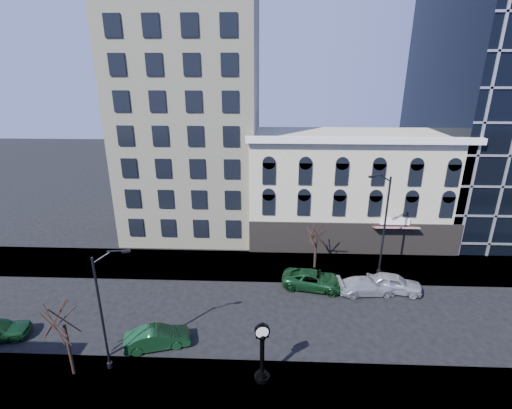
{
  "coord_description": "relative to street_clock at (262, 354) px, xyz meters",
  "views": [
    {
      "loc": [
        3.17,
        -24.83,
        18.4
      ],
      "look_at": [
        2.0,
        4.0,
        8.0
      ],
      "focal_mm": 26.0,
      "sensor_mm": 36.0,
      "label": 1
    }
  ],
  "objects": [
    {
      "name": "street_lamp_near",
      "position": [
        -9.38,
        0.76,
        4.51
      ],
      "size": [
        2.14,
        0.92,
        8.53
      ],
      "rotation": [
        0.0,
        0.0,
        0.32
      ],
      "color": "black",
      "rests_on": "sidewalk_near"
    },
    {
      "name": "car_far_b",
      "position": [
        8.86,
        10.16,
        -1.33
      ],
      "size": [
        5.18,
        2.58,
        1.44
      ],
      "primitive_type": "imported",
      "rotation": [
        0.0,
        0.0,
        1.69
      ],
      "color": "#A5A8AD",
      "rests_on": "ground"
    },
    {
      "name": "street_lamp_far",
      "position": [
        10.12,
        12.97,
        5.78
      ],
      "size": [
        2.54,
        1.15,
        10.22
      ],
      "rotation": [
        0.0,
        0.0,
        3.49
      ],
      "color": "black",
      "rests_on": "sidewalk_far"
    },
    {
      "name": "sidewalk_near",
      "position": [
        -2.8,
        -1.44,
        -1.99
      ],
      "size": [
        160.0,
        6.0,
        0.12
      ],
      "primitive_type": "cube",
      "color": "#9B978D",
      "rests_on": "ground"
    },
    {
      "name": "cream_tower",
      "position": [
        -8.92,
        25.44,
        17.27
      ],
      "size": [
        15.9,
        15.4,
        42.5
      ],
      "color": "beige",
      "rests_on": "ground"
    },
    {
      "name": "car_far_c",
      "position": [
        11.35,
        10.55,
        -1.23
      ],
      "size": [
        5.11,
        2.92,
        1.64
      ],
      "primitive_type": "imported",
      "rotation": [
        0.0,
        0.0,
        1.35
      ],
      "color": "#A5A8AD",
      "rests_on": "ground"
    },
    {
      "name": "car_near_b",
      "position": [
        -7.44,
        2.77,
        -1.31
      ],
      "size": [
        4.75,
        2.76,
        1.48
      ],
      "primitive_type": "imported",
      "rotation": [
        0.0,
        0.0,
        1.85
      ],
      "color": "#143F1E",
      "rests_on": "ground"
    },
    {
      "name": "bare_tree_near",
      "position": [
        -12.08,
        -0.04,
        2.6
      ],
      "size": [
        3.49,
        3.49,
        6.0
      ],
      "color": "black",
      "rests_on": "sidewalk_near"
    },
    {
      "name": "street_clock",
      "position": [
        0.0,
        0.0,
        0.0
      ],
      "size": [
        0.97,
        0.97,
        4.27
      ],
      "rotation": [
        0.0,
        0.0,
        0.21
      ],
      "color": "black",
      "rests_on": "sidewalk_near"
    },
    {
      "name": "victorian_row",
      "position": [
        9.2,
        22.45,
        3.95
      ],
      "size": [
        22.6,
        11.19,
        12.5
      ],
      "color": "#BFBA9D",
      "rests_on": "ground"
    },
    {
      "name": "ground",
      "position": [
        -2.8,
        6.56,
        -2.05
      ],
      "size": [
        160.0,
        160.0,
        0.0
      ],
      "primitive_type": "plane",
      "color": "black",
      "rests_on": "ground"
    },
    {
      "name": "car_far_a",
      "position": [
        4.38,
        10.86,
        -1.27
      ],
      "size": [
        6.02,
        3.6,
        1.57
      ],
      "primitive_type": "imported",
      "rotation": [
        0.0,
        0.0,
        1.39
      ],
      "color": "#143F1E",
      "rests_on": "ground"
    },
    {
      "name": "sidewalk_far",
      "position": [
        -2.8,
        14.56,
        -1.99
      ],
      "size": [
        160.0,
        6.0,
        0.12
      ],
      "primitive_type": "cube",
      "color": "#9B978D",
      "rests_on": "ground"
    },
    {
      "name": "bare_tree_far",
      "position": [
        4.85,
        14.35,
        1.97
      ],
      "size": [
        3.02,
        3.02,
        5.18
      ],
      "color": "black",
      "rests_on": "sidewalk_far"
    }
  ]
}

